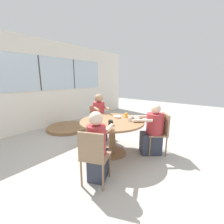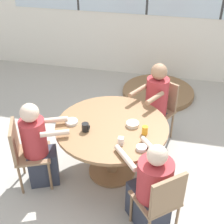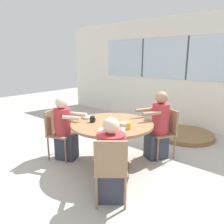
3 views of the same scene
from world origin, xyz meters
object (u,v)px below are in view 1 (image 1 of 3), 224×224
(person_man_teal_shirt, at_px, (97,149))
(bowl_fruit, at_px, (137,118))
(chair_for_man_blue_shirt, at_px, (161,130))
(milk_carton_small, at_px, (130,119))
(person_man_blue_shirt, at_px, (152,132))
(folded_table_stack, at_px, (68,128))
(chair_for_man_teal_shirt, at_px, (93,154))
(bowl_white_shallow, at_px, (117,117))
(juice_glass, at_px, (126,115))
(chair_for_woman_green_shirt, at_px, (98,119))
(coffee_mug, at_px, (111,123))
(bowl_cereal, at_px, (99,126))
(person_woman_green_shirt, at_px, (99,119))

(person_man_teal_shirt, relative_size, bowl_fruit, 9.80)
(chair_for_man_blue_shirt, xyz_separation_m, milk_carton_small, (-0.50, 0.47, 0.26))
(person_man_blue_shirt, bearing_deg, folded_table_stack, 53.62)
(chair_for_man_teal_shirt, height_order, person_man_teal_shirt, person_man_teal_shirt)
(bowl_white_shallow, bearing_deg, juice_glass, -38.27)
(juice_glass, bearing_deg, bowl_white_shallow, 141.73)
(bowl_fruit, bearing_deg, juice_glass, 90.76)
(chair_for_woman_green_shirt, xyz_separation_m, juice_glass, (-0.11, -0.99, 0.27))
(chair_for_man_blue_shirt, distance_m, coffee_mug, 1.15)
(chair_for_woman_green_shirt, distance_m, person_man_blue_shirt, 1.57)
(chair_for_man_teal_shirt, bearing_deg, bowl_cereal, 101.82)
(chair_for_man_blue_shirt, xyz_separation_m, chair_for_man_teal_shirt, (-1.62, 0.39, 0.00))
(chair_for_woman_green_shirt, distance_m, chair_for_man_teal_shirt, 1.96)
(chair_for_woman_green_shirt, bearing_deg, person_man_teal_shirt, 72.89)
(person_woman_green_shirt, bearing_deg, bowl_white_shallow, 104.62)
(person_man_teal_shirt, relative_size, bowl_cereal, 7.49)
(chair_for_woman_green_shirt, height_order, coffee_mug, chair_for_woman_green_shirt)
(person_man_blue_shirt, xyz_separation_m, person_man_teal_shirt, (-1.36, 0.32, 0.04))
(juice_glass, height_order, milk_carton_small, juice_glass)
(person_man_blue_shirt, height_order, bowl_white_shallow, person_man_blue_shirt)
(chair_for_woman_green_shirt, height_order, juice_glass, chair_for_woman_green_shirt)
(person_man_teal_shirt, relative_size, coffee_mug, 11.56)
(person_man_teal_shirt, xyz_separation_m, folded_table_stack, (1.18, 2.46, -0.47))
(chair_for_man_blue_shirt, relative_size, person_man_blue_shirt, 0.81)
(bowl_cereal, bearing_deg, chair_for_man_blue_shirt, -32.42)
(coffee_mug, distance_m, bowl_white_shallow, 0.55)
(person_woman_green_shirt, xyz_separation_m, folded_table_stack, (-0.05, 1.36, -0.51))
(chair_for_man_blue_shirt, distance_m, milk_carton_small, 0.73)
(person_man_blue_shirt, bearing_deg, chair_for_man_teal_shirt, 130.45)
(juice_glass, relative_size, bowl_white_shallow, 0.66)
(chair_for_man_blue_shirt, height_order, bowl_cereal, chair_for_man_blue_shirt)
(chair_for_man_blue_shirt, height_order, bowl_fruit, chair_for_man_blue_shirt)
(juice_glass, relative_size, bowl_fruit, 0.87)
(person_man_teal_shirt, distance_m, coffee_mug, 0.63)
(chair_for_man_blue_shirt, xyz_separation_m, bowl_cereal, (-1.14, 0.72, 0.24))
(chair_for_man_blue_shirt, distance_m, person_man_teal_shirt, 1.54)
(bowl_fruit, bearing_deg, person_woman_green_shirt, 88.60)
(chair_for_man_blue_shirt, height_order, milk_carton_small, chair_for_man_blue_shirt)
(person_woman_green_shirt, relative_size, milk_carton_small, 13.87)
(coffee_mug, bearing_deg, chair_for_woman_green_shirt, 54.42)
(chair_for_woman_green_shirt, bearing_deg, person_man_blue_shirt, 121.04)
(person_man_blue_shirt, distance_m, coffee_mug, 1.01)
(person_woman_green_shirt, xyz_separation_m, coffee_mug, (-0.69, -0.94, 0.24))
(milk_carton_small, bearing_deg, coffee_mug, 161.35)
(person_woman_green_shirt, distance_m, bowl_cereal, 1.24)
(person_man_blue_shirt, bearing_deg, chair_for_woman_green_shirt, 51.79)
(chair_for_man_teal_shirt, height_order, bowl_white_shallow, chair_for_man_teal_shirt)
(juice_glass, distance_m, bowl_cereal, 0.87)
(person_man_blue_shirt, relative_size, bowl_fruit, 9.43)
(person_man_blue_shirt, distance_m, juice_glass, 0.68)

